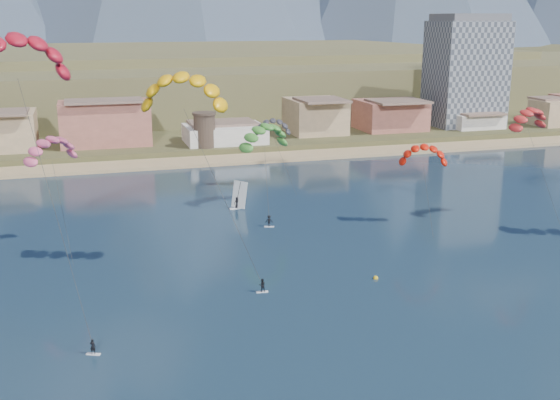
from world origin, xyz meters
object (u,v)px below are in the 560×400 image
at_px(watchtower, 204,130).
at_px(kitesurfer_red, 15,50).
at_px(buoy, 376,278).
at_px(kitesurfer_green, 265,133).
at_px(kitesurfer_yellow, 183,86).
at_px(windsurfer, 238,200).
at_px(apartment_tower, 466,71).

relative_size(watchtower, kitesurfer_red, 0.26).
xyz_separation_m(watchtower, buoy, (6.28, -87.45, -6.26)).
height_order(watchtower, kitesurfer_green, kitesurfer_green).
relative_size(kitesurfer_yellow, windsurfer, 5.74).
bearing_deg(buoy, apartment_tower, 53.99).
bearing_deg(windsurfer, buoy, -75.92).
xyz_separation_m(kitesurfer_green, buoy, (4.51, -37.83, -13.15)).
xyz_separation_m(watchtower, kitesurfer_red, (-34.66, -86.83, 22.99)).
xyz_separation_m(kitesurfer_red, kitesurfer_yellow, (18.43, 9.30, -5.01)).
bearing_deg(watchtower, apartment_tower, 9.93).
height_order(kitesurfer_red, kitesurfer_yellow, kitesurfer_red).
height_order(kitesurfer_green, buoy, kitesurfer_green).
height_order(apartment_tower, kitesurfer_green, apartment_tower).
xyz_separation_m(windsurfer, buoy, (9.47, -37.75, -1.44)).
relative_size(apartment_tower, windsurfer, 6.58).
bearing_deg(kitesurfer_yellow, buoy, -23.78).
height_order(apartment_tower, kitesurfer_yellow, apartment_tower).
bearing_deg(kitesurfer_yellow, kitesurfer_red, -153.23).
relative_size(apartment_tower, kitesurfer_red, 0.98).
bearing_deg(kitesurfer_yellow, windsurfer, 64.90).
bearing_deg(kitesurfer_yellow, kitesurfer_green, 57.19).
distance_m(watchtower, kitesurfer_green, 50.12).
bearing_deg(windsurfer, kitesurfer_green, 0.94).
xyz_separation_m(apartment_tower, kitesurfer_red, (-114.66, -100.83, 11.54)).
distance_m(apartment_tower, windsurfer, 106.03).
xyz_separation_m(apartment_tower, watchtower, (-80.00, -14.00, -11.45)).
bearing_deg(kitesurfer_red, buoy, -0.86).
relative_size(apartment_tower, buoy, 50.50).
bearing_deg(buoy, watchtower, 94.11).
relative_size(kitesurfer_red, windsurfer, 6.73).
distance_m(kitesurfer_green, buoy, 40.30).
height_order(kitesurfer_red, kitesurfer_green, kitesurfer_red).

